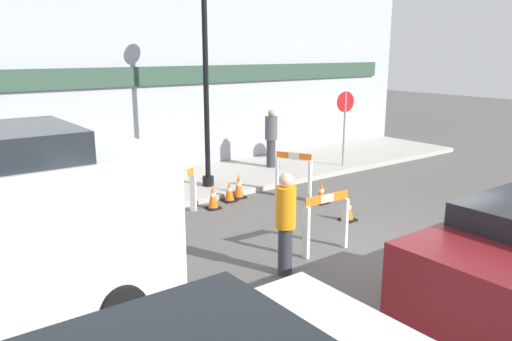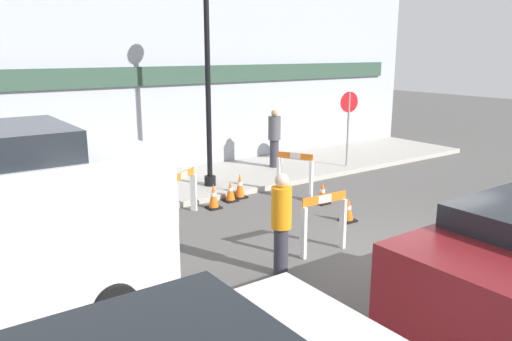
% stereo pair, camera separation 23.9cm
% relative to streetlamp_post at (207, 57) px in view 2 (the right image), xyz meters
% --- Properties ---
extents(ground_plane, '(60.00, 60.00, 0.00)m').
position_rel_streetlamp_post_xyz_m(ground_plane, '(0.54, -5.38, -3.32)').
color(ground_plane, '#565451').
extents(sidewalk_slab, '(18.00, 3.03, 0.14)m').
position_rel_streetlamp_post_xyz_m(sidewalk_slab, '(0.54, 0.64, -3.25)').
color(sidewalk_slab, '#ADA89E').
rests_on(sidewalk_slab, ground_plane).
extents(storefront_facade, '(18.00, 0.22, 5.50)m').
position_rel_streetlamp_post_xyz_m(storefront_facade, '(0.54, 2.23, -0.56)').
color(storefront_facade, '#A3A8B2').
rests_on(storefront_facade, ground_plane).
extents(streetlamp_post, '(0.44, 0.44, 4.93)m').
position_rel_streetlamp_post_xyz_m(streetlamp_post, '(0.00, 0.00, 0.00)').
color(streetlamp_post, black).
rests_on(streetlamp_post, sidewalk_slab).
extents(stop_sign, '(0.60, 0.12, 2.19)m').
position_rel_streetlamp_post_xyz_m(stop_sign, '(4.40, -0.46, -1.71)').
color(stop_sign, gray).
rests_on(stop_sign, sidewalk_slab).
extents(barricade_0, '(0.95, 0.18, 1.07)m').
position_rel_streetlamp_post_xyz_m(barricade_0, '(-0.43, -4.63, -2.73)').
color(barricade_0, white).
rests_on(barricade_0, ground_plane).
extents(barricade_1, '(0.53, 0.85, 1.11)m').
position_rel_streetlamp_post_xyz_m(barricade_1, '(1.33, -1.75, -2.72)').
color(barricade_1, white).
rests_on(barricade_1, ground_plane).
extents(barricade_2, '(0.81, 0.59, 0.99)m').
position_rel_streetlamp_post_xyz_m(barricade_2, '(-1.47, -1.44, -2.78)').
color(barricade_2, white).
rests_on(barricade_2, ground_plane).
extents(traffic_cone_0, '(0.30, 0.30, 0.57)m').
position_rel_streetlamp_post_xyz_m(traffic_cone_0, '(-0.69, -1.33, -3.04)').
color(traffic_cone_0, black).
rests_on(traffic_cone_0, ground_plane).
extents(traffic_cone_1, '(0.30, 0.30, 0.50)m').
position_rel_streetlamp_post_xyz_m(traffic_cone_1, '(-0.08, -1.08, -3.08)').
color(traffic_cone_1, black).
rests_on(traffic_cone_1, ground_plane).
extents(traffic_cone_2, '(0.30, 0.30, 0.61)m').
position_rel_streetlamp_post_xyz_m(traffic_cone_2, '(0.26, -0.98, -3.02)').
color(traffic_cone_2, black).
rests_on(traffic_cone_2, ground_plane).
extents(traffic_cone_3, '(0.30, 0.30, 0.53)m').
position_rel_streetlamp_post_xyz_m(traffic_cone_3, '(1.55, -2.48, -3.07)').
color(traffic_cone_3, black).
rests_on(traffic_cone_3, ground_plane).
extents(traffic_cone_4, '(0.30, 0.30, 0.61)m').
position_rel_streetlamp_post_xyz_m(traffic_cone_4, '(-2.26, -1.89, -3.02)').
color(traffic_cone_4, black).
rests_on(traffic_cone_4, ground_plane).
extents(traffic_cone_5, '(0.30, 0.30, 0.51)m').
position_rel_streetlamp_post_xyz_m(traffic_cone_5, '(1.14, -3.71, -3.08)').
color(traffic_cone_5, black).
rests_on(traffic_cone_5, ground_plane).
extents(person_worker, '(0.44, 0.44, 1.66)m').
position_rel_streetlamp_post_xyz_m(person_worker, '(-1.57, -4.89, -2.42)').
color(person_worker, '#33333D').
rests_on(person_worker, ground_plane).
extents(person_pedestrian, '(0.50, 0.50, 1.68)m').
position_rel_streetlamp_post_xyz_m(person_pedestrian, '(2.58, 0.69, -2.28)').
color(person_pedestrian, '#33333D').
rests_on(person_pedestrian, sidewalk_slab).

